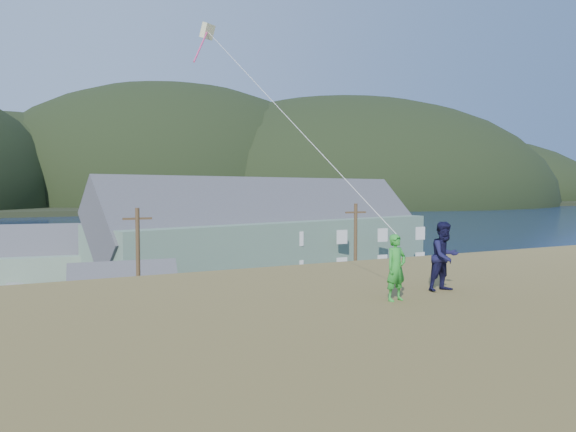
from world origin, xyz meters
The scene contains 13 objects.
ground centered at (0.00, 0.00, 0.00)m, with size 900.00×900.00×0.00m, color #0A1638.
grass_strip centered at (0.00, -2.00, 0.05)m, with size 110.00×8.00×0.10m, color #4C3D19.
waterfront_lot centered at (0.00, 17.00, 0.06)m, with size 72.00×36.00×0.12m, color #28282B.
wharf centered at (-6.00, 40.00, 0.45)m, with size 26.00×14.00×0.90m, color gray.
far_shore centered at (0.00, 330.00, 1.00)m, with size 900.00×320.00×2.00m, color black.
far_hills centered at (35.59, 279.38, 2.00)m, with size 760.00×265.00×143.00m.
lodge centered at (18.17, 21.81, 5.10)m, with size 39.21×19.27×13.29m.
shed_white centered at (0.83, 8.22, 2.21)m, with size 7.57×5.34×5.72m.
shed_palegreen_far centered at (-5.78, 26.02, 2.95)m, with size 12.32×8.13×7.76m.
utility_poles centered at (-1.96, 1.50, 4.53)m, with size 35.86×0.24×9.21m.
kite_flyer_green centered at (3.27, -18.45, 7.96)m, with size 0.55×0.36×1.52m, color green.
kite_flyer_navy centered at (5.07, -18.05, 8.07)m, with size 0.84×0.66×1.74m, color #131233.
kite_rig centered at (1.64, -9.38, 15.36)m, with size 1.42×5.03×11.82m.
Camera 1 is at (-3.93, -27.87, 9.75)m, focal length 32.00 mm.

